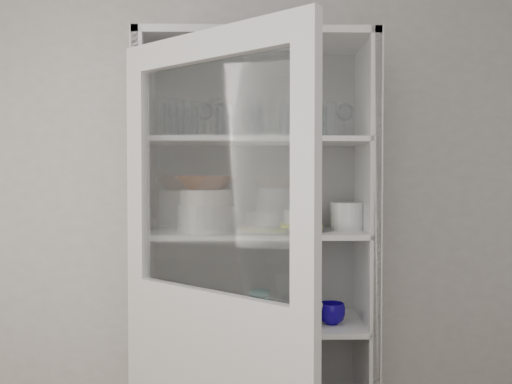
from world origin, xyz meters
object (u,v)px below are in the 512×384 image
at_px(yellow_trivet, 300,225).
at_px(cupboard_door, 211,356).
at_px(plate_stack_front, 206,219).
at_px(goblet_0, 204,119).
at_px(goblet_3, 345,120).
at_px(goblet_2, 255,120).
at_px(cream_bowl, 206,198).
at_px(teal_jar, 260,306).
at_px(white_canister, 195,304).
at_px(grey_bowl_stack, 348,216).
at_px(white_ramekin, 300,217).
at_px(mug_white, 310,315).
at_px(measuring_cups, 214,321).
at_px(terracotta_bowl, 206,183).
at_px(goblet_1, 248,124).
at_px(mug_teal, 301,307).
at_px(plate_stack_back, 211,221).
at_px(glass_platter, 300,228).
at_px(mug_blue, 332,313).
at_px(pantry_cabinet, 256,299).

bearing_deg(yellow_trivet, cupboard_door, -124.90).
bearing_deg(plate_stack_front, yellow_trivet, 8.53).
distance_m(goblet_0, goblet_3, 0.64).
distance_m(goblet_2, plate_stack_front, 0.52).
bearing_deg(cream_bowl, teal_jar, 23.23).
height_order(goblet_3, plate_stack_front, goblet_3).
xyz_separation_m(cream_bowl, white_canister, (-0.06, 0.12, -0.48)).
bearing_deg(grey_bowl_stack, goblet_0, 175.86).
height_order(white_ramekin, grey_bowl_stack, grey_bowl_stack).
relative_size(white_ramekin, mug_white, 1.32).
bearing_deg(teal_jar, goblet_0, 168.11).
distance_m(white_ramekin, measuring_cups, 0.58).
xyz_separation_m(cream_bowl, terracotta_bowl, (0.00, 0.00, 0.06)).
relative_size(cupboard_door, goblet_1, 12.96).
bearing_deg(cream_bowl, grey_bowl_stack, 9.57).
height_order(goblet_0, plate_stack_front, goblet_0).
distance_m(mug_teal, teal_jar, 0.19).
height_order(plate_stack_back, measuring_cups, plate_stack_back).
bearing_deg(yellow_trivet, mug_teal, 81.69).
height_order(goblet_2, grey_bowl_stack, goblet_2).
bearing_deg(goblet_3, white_canister, -174.35).
distance_m(cupboard_door, teal_jar, 0.58).
bearing_deg(terracotta_bowl, mug_white, -5.38).
xyz_separation_m(plate_stack_front, mug_teal, (0.42, 0.13, -0.41)).
bearing_deg(glass_platter, yellow_trivet, 0.00).
relative_size(goblet_0, goblet_1, 1.20).
bearing_deg(cupboard_door, white_ramekin, 97.19).
bearing_deg(cream_bowl, goblet_2, 41.78).
distance_m(mug_blue, teal_jar, 0.32).
height_order(mug_teal, mug_white, mug_white).
bearing_deg(mug_white, yellow_trivet, 115.40).
distance_m(plate_stack_back, white_canister, 0.38).
relative_size(pantry_cabinet, goblet_1, 13.61).
bearing_deg(mug_teal, teal_jar, -150.95).
bearing_deg(plate_stack_back, glass_platter, -19.45).
distance_m(plate_stack_back, teal_jar, 0.45).
xyz_separation_m(cupboard_door, plate_stack_back, (-0.04, 0.66, 0.42)).
distance_m(plate_stack_front, cream_bowl, 0.09).
height_order(cream_bowl, mug_white, cream_bowl).
height_order(plate_stack_front, glass_platter, plate_stack_front).
bearing_deg(plate_stack_back, white_canister, -128.08).
height_order(cream_bowl, yellow_trivet, cream_bowl).
bearing_deg(glass_platter, pantry_cabinet, 159.15).
bearing_deg(cupboard_door, cream_bowl, 137.95).
relative_size(goblet_3, grey_bowl_stack, 1.25).
bearing_deg(teal_jar, yellow_trivet, -12.17).
bearing_deg(pantry_cabinet, white_canister, -176.57).
relative_size(goblet_1, mug_teal, 1.52).
relative_size(goblet_1, cream_bowl, 0.71).
distance_m(goblet_0, measuring_cups, 0.89).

